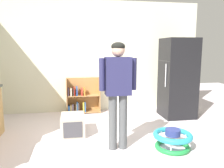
{
  "coord_description": "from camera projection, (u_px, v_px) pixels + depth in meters",
  "views": [
    {
      "loc": [
        -0.58,
        -3.22,
        1.54
      ],
      "look_at": [
        0.05,
        0.44,
        0.96
      ],
      "focal_mm": 35.87,
      "sensor_mm": 36.0,
      "label": 1
    }
  ],
  "objects": [
    {
      "name": "ground_plane",
      "position": [
        114.0,
        149.0,
        3.47
      ],
      "size": [
        12.0,
        12.0,
        0.0
      ],
      "primitive_type": "plane",
      "color": "silver",
      "rests_on": "ground"
    },
    {
      "name": "pet_carrier",
      "position": [
        73.0,
        125.0,
        4.07
      ],
      "size": [
        0.42,
        0.55,
        0.36
      ],
      "color": "#BFB5A1",
      "rests_on": "ground"
    },
    {
      "name": "bookshelf",
      "position": [
        81.0,
        98.0,
        5.43
      ],
      "size": [
        0.8,
        0.28,
        0.85
      ],
      "color": "#AF7D49",
      "rests_on": "ground"
    },
    {
      "name": "baby_walker",
      "position": [
        172.0,
        139.0,
        3.47
      ],
      "size": [
        0.6,
        0.6,
        0.32
      ],
      "color": "green",
      "rests_on": "ground"
    },
    {
      "name": "back_wall",
      "position": [
        97.0,
        57.0,
        5.53
      ],
      "size": [
        5.2,
        0.06,
        2.7
      ],
      "primitive_type": "cube",
      "color": "silver",
      "rests_on": "ground"
    },
    {
      "name": "refrigerator",
      "position": [
        178.0,
        78.0,
        5.06
      ],
      "size": [
        0.73,
        0.68,
        1.78
      ],
      "color": "black",
      "rests_on": "ground"
    },
    {
      "name": "standing_person",
      "position": [
        118.0,
        86.0,
        3.36
      ],
      "size": [
        0.57,
        0.22,
        1.64
      ],
      "color": "#4F5254",
      "rests_on": "ground"
    }
  ]
}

